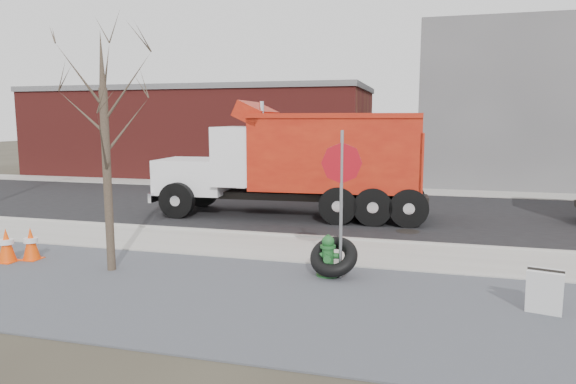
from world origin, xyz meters
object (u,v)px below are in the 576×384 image
(fire_hydrant, at_px, (328,258))
(dump_truck_red_b, at_px, (300,159))
(stop_sign, at_px, (342,180))
(sandwich_board, at_px, (544,292))
(truck_tire, at_px, (334,256))

(fire_hydrant, xyz_separation_m, dump_truck_red_b, (-2.24, 6.55, 1.56))
(stop_sign, bearing_deg, fire_hydrant, 173.80)
(dump_truck_red_b, bearing_deg, fire_hydrant, 105.35)
(stop_sign, xyz_separation_m, sandwich_board, (3.69, -1.14, -1.67))
(dump_truck_red_b, bearing_deg, truck_tire, 106.36)
(sandwich_board, bearing_deg, stop_sign, 176.72)
(fire_hydrant, relative_size, stop_sign, 0.29)
(fire_hydrant, relative_size, sandwich_board, 1.15)
(stop_sign, height_order, sandwich_board, stop_sign)
(truck_tire, distance_m, stop_sign, 1.66)
(dump_truck_red_b, bearing_deg, stop_sign, 107.32)
(fire_hydrant, bearing_deg, dump_truck_red_b, 101.92)
(truck_tire, xyz_separation_m, dump_truck_red_b, (-2.37, 6.53, 1.53))
(truck_tire, bearing_deg, fire_hydrant, -171.15)
(fire_hydrant, xyz_separation_m, stop_sign, (0.28, -0.06, 1.68))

